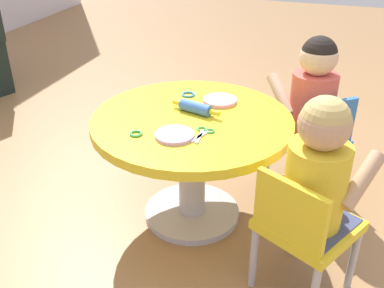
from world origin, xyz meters
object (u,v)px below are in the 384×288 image
(rolling_pin, at_px, (196,108))
(child_chair_left, at_px, (303,227))
(craft_table, at_px, (192,144))
(seated_child_left, at_px, (318,169))
(child_chair_right, at_px, (312,138))
(seated_child_right, at_px, (313,91))
(craft_scissors, at_px, (203,133))

(rolling_pin, bearing_deg, child_chair_left, -125.52)
(craft_table, relative_size, seated_child_left, 1.66)
(child_chair_right, bearing_deg, seated_child_left, -175.64)
(seated_child_left, xyz_separation_m, seated_child_right, (0.68, 0.08, 0.00))
(child_chair_right, xyz_separation_m, seated_child_right, (0.03, 0.03, 0.23))
(child_chair_left, height_order, seated_child_right, seated_child_right)
(seated_child_left, height_order, rolling_pin, seated_child_left)
(seated_child_left, distance_m, craft_scissors, 0.47)
(seated_child_right, bearing_deg, craft_scissors, 144.38)
(child_chair_left, distance_m, rolling_pin, 0.67)
(seated_child_right, xyz_separation_m, rolling_pin, (-0.35, 0.46, 0.00))
(child_chair_right, bearing_deg, seated_child_right, 40.19)
(child_chair_left, xyz_separation_m, craft_scissors, (0.19, 0.43, 0.21))
(child_chair_left, height_order, craft_scissors, child_chair_left)
(child_chair_left, relative_size, rolling_pin, 2.35)
(rolling_pin, bearing_deg, seated_child_right, -52.69)
(craft_table, relative_size, child_chair_right, 1.58)
(craft_scissors, bearing_deg, child_chair_left, -114.45)
(child_chair_left, distance_m, child_chair_right, 0.68)
(seated_child_right, xyz_separation_m, craft_scissors, (-0.52, 0.37, -0.02))
(craft_table, xyz_separation_m, craft_scissors, (-0.12, -0.09, 0.13))
(craft_table, height_order, seated_child_left, seated_child_left)
(child_chair_right, height_order, seated_child_right, seated_child_right)
(seated_child_right, bearing_deg, craft_table, 130.68)
(seated_child_right, relative_size, rolling_pin, 2.24)
(rolling_pin, relative_size, craft_scissors, 1.65)
(seated_child_right, relative_size, craft_scissors, 3.68)
(seated_child_left, bearing_deg, rolling_pin, 58.12)
(child_chair_left, bearing_deg, seated_child_left, -28.53)
(child_chair_left, xyz_separation_m, seated_child_left, (0.04, -0.02, 0.23))
(craft_table, xyz_separation_m, seated_child_left, (-0.28, -0.53, 0.15))
(craft_scissors, bearing_deg, child_chair_right, -39.15)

